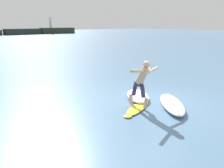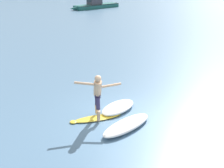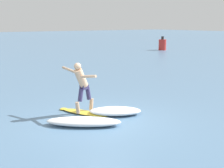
% 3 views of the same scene
% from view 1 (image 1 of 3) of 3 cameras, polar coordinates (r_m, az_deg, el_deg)
% --- Properties ---
extents(ground_plane, '(200.00, 200.00, 0.00)m').
position_cam_1_polar(ground_plane, '(8.97, 11.75, -4.62)').
color(ground_plane, slate).
extents(surfboard, '(1.99, 1.22, 0.21)m').
position_cam_1_polar(surfboard, '(8.18, 6.73, -6.12)').
color(surfboard, yellow).
rests_on(surfboard, ground).
extents(surfer, '(1.65, 0.86, 1.74)m').
position_cam_1_polar(surfer, '(7.82, 7.79, 1.06)').
color(surfer, tan).
rests_on(surfer, surfboard).
extents(wave_foam_at_tail, '(2.04, 2.26, 0.25)m').
position_cam_1_polar(wave_foam_at_tail, '(8.52, 15.36, -5.04)').
color(wave_foam_at_tail, white).
rests_on(wave_foam_at_tail, ground).
extents(wave_foam_at_nose, '(1.71, 1.95, 0.26)m').
position_cam_1_polar(wave_foam_at_nose, '(9.18, 6.72, -3.08)').
color(wave_foam_at_nose, white).
rests_on(wave_foam_at_nose, ground).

